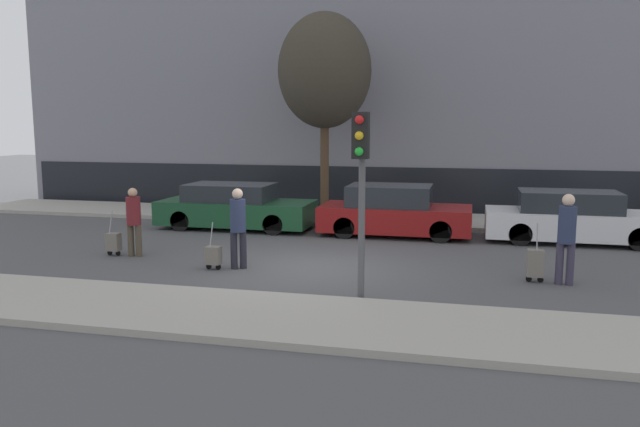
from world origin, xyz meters
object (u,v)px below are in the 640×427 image
Objects in this scene: parked_car_2 at (573,219)px; trolley_left at (113,242)px; parked_car_1 at (394,212)px; pedestrian_left at (134,218)px; pedestrian_center at (238,223)px; bare_tree_near_crossing at (325,71)px; trolley_center at (213,255)px; traffic_light at (361,167)px; pedestrian_right at (567,233)px; parked_car_0 at (235,207)px; trolley_right at (535,263)px.

parked_car_2 is 4.25× the size of trolley_left.
parked_car_1 is 7.14m from pedestrian_left.
parked_car_2 is at bearing 21.57° from trolley_left.
bare_tree_near_crossing is at bearing 65.54° from pedestrian_center.
trolley_left reaches higher than trolley_center.
pedestrian_center is 8.17m from bare_tree_near_crossing.
trolley_left is at bearing 148.08° from pedestrian_center.
traffic_light is at bearing -54.82° from pedestrian_center.
pedestrian_right reaches higher than pedestrian_center.
pedestrian_left is 1.52× the size of trolley_left.
parked_car_1 reaches higher than parked_car_0.
pedestrian_center is 6.77m from pedestrian_right.
bare_tree_near_crossing is at bearing 140.85° from pedestrian_right.
parked_car_2 reaches higher than parked_car_0.
trolley_right is 10.17m from bare_tree_near_crossing.
bare_tree_near_crossing reaches higher than trolley_center.
trolley_left is at bearing -107.98° from parked_car_0.
pedestrian_right is at bearing -20.75° from pedestrian_center.
bare_tree_near_crossing is (0.24, 7.23, 3.79)m from pedestrian_center.
trolley_center is at bearing 154.32° from traffic_light.
parked_car_2 is 9.06m from pedestrian_center.
pedestrian_left is at bearing -174.40° from pedestrian_right.
parked_car_2 is at bearing 32.37° from trolley_center.
trolley_center is at bearing -168.71° from pedestrian_right.
traffic_light reaches higher than trolley_center.
trolley_left is at bearing -118.80° from bare_tree_near_crossing.
trolley_right is (8.23, -4.64, -0.25)m from parked_car_0.
pedestrian_left is at bearing -101.36° from parked_car_0.
trolley_left is at bearing -145.19° from parked_car_1.
parked_car_0 is at bearing -134.35° from bare_tree_near_crossing.
traffic_light reaches higher than pedestrian_right.
parked_car_1 is at bearing 32.70° from pedestrian_left.
traffic_light is at bearing -72.98° from bare_tree_near_crossing.
bare_tree_near_crossing is (-6.53, 7.02, 3.77)m from pedestrian_right.
parked_car_2 is 2.60× the size of pedestrian_center.
trolley_right is 4.37m from traffic_light.
trolley_center is 6.75m from trolley_right.
traffic_light is (5.05, -6.85, 1.77)m from parked_car_0.
trolley_center is 0.16× the size of bare_tree_near_crossing.
parked_car_0 is at bearing 179.64° from parked_car_1.
parked_car_0 is 1.01× the size of parked_car_2.
pedestrian_center is 0.89m from trolley_center.
bare_tree_near_crossing is at bearing 84.27° from trolley_center.
traffic_light is 9.87m from bare_tree_near_crossing.
pedestrian_left is (-5.69, -4.30, 0.27)m from parked_car_1.
bare_tree_near_crossing reaches higher than parked_car_2.
pedestrian_left is 6.61m from traffic_light.
trolley_center is at bearing -14.89° from trolley_left.
parked_car_2 is at bearing -0.07° from parked_car_0.
parked_car_1 is at bearing -179.77° from parked_car_2.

